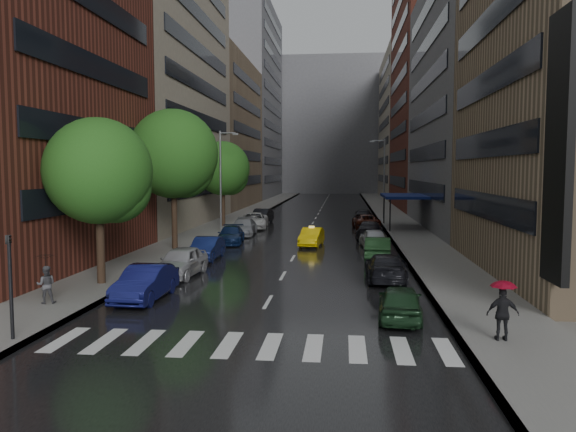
% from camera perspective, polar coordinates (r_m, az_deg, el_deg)
% --- Properties ---
extents(ground, '(220.00, 220.00, 0.00)m').
position_cam_1_polar(ground, '(20.70, -3.58, -11.30)').
color(ground, gray).
rests_on(ground, ground).
extents(road, '(14.00, 140.00, 0.01)m').
position_cam_1_polar(road, '(69.94, 3.00, 0.08)').
color(road, black).
rests_on(road, ground).
extents(sidewalk_left, '(4.00, 140.00, 0.15)m').
position_cam_1_polar(sidewalk_left, '(70.92, -4.28, 0.20)').
color(sidewalk_left, gray).
rests_on(sidewalk_left, ground).
extents(sidewalk_right, '(4.00, 140.00, 0.15)m').
position_cam_1_polar(sidewalk_right, '(70.10, 10.37, 0.08)').
color(sidewalk_right, gray).
rests_on(sidewalk_right, ground).
extents(crosswalk, '(13.15, 2.80, 0.01)m').
position_cam_1_polar(crosswalk, '(18.78, -3.96, -12.96)').
color(crosswalk, silver).
rests_on(crosswalk, ground).
extents(buildings_left, '(8.00, 108.00, 38.00)m').
position_cam_1_polar(buildings_left, '(81.16, -7.52, 12.00)').
color(buildings_left, maroon).
rests_on(buildings_left, ground).
extents(buildings_right, '(8.05, 109.10, 36.00)m').
position_cam_1_polar(buildings_right, '(77.80, 14.63, 11.50)').
color(buildings_right, '#937A5B').
rests_on(buildings_right, ground).
extents(building_far, '(40.00, 14.00, 32.00)m').
position_cam_1_polar(building_far, '(138.05, 4.36, 9.04)').
color(building_far, slate).
rests_on(building_far, ground).
extents(tree_near, '(5.16, 5.16, 8.23)m').
position_cam_1_polar(tree_near, '(28.71, -18.70, 4.33)').
color(tree_near, '#382619').
rests_on(tree_near, ground).
extents(tree_mid, '(6.21, 6.21, 9.90)m').
position_cam_1_polar(tree_mid, '(40.06, -11.57, 6.19)').
color(tree_mid, '#382619').
rests_on(tree_mid, ground).
extents(tree_far, '(5.32, 5.32, 8.47)m').
position_cam_1_polar(tree_far, '(55.55, -6.65, 4.82)').
color(tree_far, '#382619').
rests_on(tree_far, ground).
extents(taxi, '(1.84, 4.23, 1.35)m').
position_cam_1_polar(taxi, '(42.00, 2.41, -2.13)').
color(taxi, yellow).
rests_on(taxi, ground).
extents(parked_cars_left, '(3.00, 39.85, 1.59)m').
position_cam_1_polar(parked_cars_left, '(43.82, -5.72, -1.77)').
color(parked_cars_left, '#10144E').
rests_on(parked_cars_left, ground).
extents(parked_cars_right, '(2.76, 44.34, 1.48)m').
position_cam_1_polar(parked_cars_right, '(43.18, 8.52, -1.94)').
color(parked_cars_right, '#18351D').
rests_on(parked_cars_right, ground).
extents(ped_black_umbrella, '(0.96, 0.98, 2.09)m').
position_cam_1_polar(ped_black_umbrella, '(25.48, -23.40, -5.40)').
color(ped_black_umbrella, '#4A494E').
rests_on(ped_black_umbrella, sidewalk_left).
extents(ped_red_umbrella, '(1.04, 0.82, 2.01)m').
position_cam_1_polar(ped_red_umbrella, '(19.74, 21.01, -8.44)').
color(ped_red_umbrella, black).
rests_on(ped_red_umbrella, sidewalk_right).
extents(traffic_light, '(0.18, 0.15, 3.45)m').
position_cam_1_polar(traffic_light, '(20.53, -26.38, -5.54)').
color(traffic_light, black).
rests_on(traffic_light, sidewalk_left).
extents(street_lamp_left, '(1.74, 0.22, 9.00)m').
position_cam_1_polar(street_lamp_left, '(50.83, -6.78, 3.80)').
color(street_lamp_left, gray).
rests_on(street_lamp_left, sidewalk_left).
extents(street_lamp_right, '(1.74, 0.22, 9.00)m').
position_cam_1_polar(street_lamp_right, '(64.80, 9.67, 3.97)').
color(street_lamp_right, gray).
rests_on(street_lamp_right, sidewalk_right).
extents(awning, '(4.00, 8.00, 3.12)m').
position_cam_1_polar(awning, '(55.00, 11.68, 1.98)').
color(awning, navy).
rests_on(awning, sidewalk_right).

